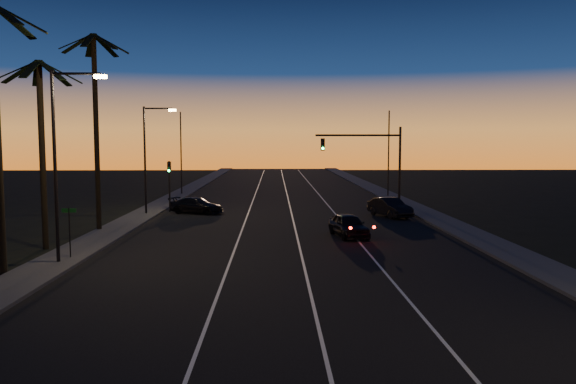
{
  "coord_description": "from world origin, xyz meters",
  "views": [
    {
      "loc": [
        -0.85,
        -6.14,
        5.73
      ],
      "look_at": [
        -0.2,
        21.19,
        3.3
      ],
      "focal_mm": 35.0,
      "sensor_mm": 36.0,
      "label": 1
    }
  ],
  "objects_px": {
    "signal_mast": "(371,154)",
    "cross_car": "(197,206)",
    "lead_car": "(349,225)",
    "right_car": "(390,207)"
  },
  "relations": [
    {
      "from": "signal_mast",
      "to": "cross_car",
      "type": "bearing_deg",
      "value": -175.52
    },
    {
      "from": "lead_car",
      "to": "right_car",
      "type": "bearing_deg",
      "value": 64.14
    },
    {
      "from": "right_car",
      "to": "cross_car",
      "type": "relative_size",
      "value": 0.99
    },
    {
      "from": "lead_car",
      "to": "cross_car",
      "type": "xyz_separation_m",
      "value": [
        -10.77,
        11.39,
        -0.06
      ]
    },
    {
      "from": "cross_car",
      "to": "signal_mast",
      "type": "bearing_deg",
      "value": 4.48
    },
    {
      "from": "signal_mast",
      "to": "lead_car",
      "type": "height_order",
      "value": "signal_mast"
    },
    {
      "from": "signal_mast",
      "to": "cross_car",
      "type": "xyz_separation_m",
      "value": [
        -14.27,
        -1.12,
        -4.13
      ]
    },
    {
      "from": "right_car",
      "to": "cross_car",
      "type": "xyz_separation_m",
      "value": [
        -15.14,
        2.38,
        -0.09
      ]
    },
    {
      "from": "signal_mast",
      "to": "cross_car",
      "type": "relative_size",
      "value": 1.49
    },
    {
      "from": "lead_car",
      "to": "cross_car",
      "type": "distance_m",
      "value": 15.68
    }
  ]
}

